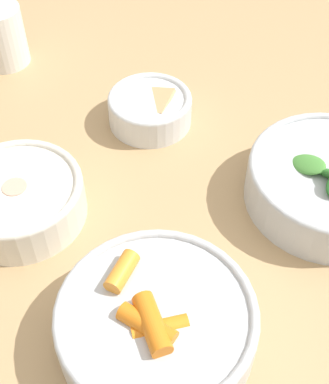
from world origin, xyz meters
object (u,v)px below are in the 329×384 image
(bowl_beans_hotdog, at_px, (19,199))
(cup, at_px, (1,36))
(bowl_carrots, at_px, (156,324))
(bowl_cookies, at_px, (150,108))

(bowl_beans_hotdog, height_order, cup, cup)
(bowl_carrots, height_order, bowl_cookies, bowl_carrots)
(bowl_beans_hotdog, height_order, bowl_cookies, bowl_beans_hotdog)
(bowl_carrots, relative_size, cup, 2.14)
(bowl_carrots, relative_size, bowl_cookies, 1.68)
(bowl_carrots, height_order, bowl_beans_hotdog, bowl_carrots)
(cup, bearing_deg, bowl_cookies, -166.78)
(bowl_carrots, xyz_separation_m, cup, (0.51, -0.16, 0.01))
(bowl_beans_hotdog, distance_m, cup, 0.33)
(bowl_carrots, bearing_deg, bowl_cookies, -42.39)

